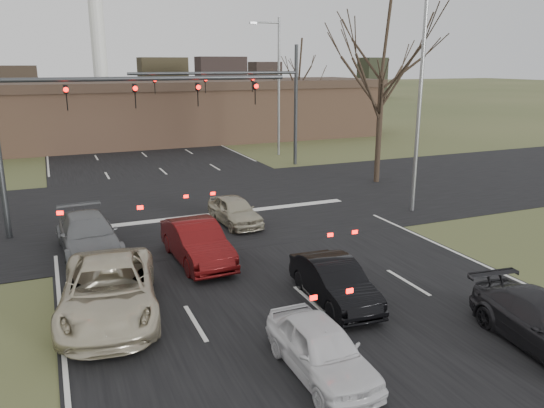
{
  "coord_description": "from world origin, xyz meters",
  "views": [
    {
      "loc": [
        -6.68,
        -9.8,
        6.85
      ],
      "look_at": [
        0.4,
        6.88,
        2.0
      ],
      "focal_mm": 35.0,
      "sensor_mm": 36.0,
      "label": 1
    }
  ],
  "objects": [
    {
      "name": "ground",
      "position": [
        0.0,
        0.0,
        0.0
      ],
      "size": [
        360.0,
        360.0,
        0.0
      ],
      "primitive_type": "plane",
      "color": "#414C28",
      "rests_on": "ground"
    },
    {
      "name": "road_main",
      "position": [
        0.0,
        60.0,
        0.01
      ],
      "size": [
        14.0,
        300.0,
        0.02
      ],
      "primitive_type": "cube",
      "color": "black",
      "rests_on": "ground"
    },
    {
      "name": "road_cross",
      "position": [
        0.0,
        15.0,
        0.01
      ],
      "size": [
        200.0,
        14.0,
        0.02
      ],
      "primitive_type": "cube",
      "color": "black",
      "rests_on": "ground"
    },
    {
      "name": "building",
      "position": [
        2.0,
        38.0,
        2.67
      ],
      "size": [
        42.4,
        10.4,
        5.3
      ],
      "color": "#8D654C",
      "rests_on": "ground"
    },
    {
      "name": "mast_arm_near",
      "position": [
        -5.23,
        13.0,
        5.07
      ],
      "size": [
        12.12,
        0.24,
        8.0
      ],
      "color": "#383A3D",
      "rests_on": "ground"
    },
    {
      "name": "mast_arm_far",
      "position": [
        6.18,
        23.0,
        5.02
      ],
      "size": [
        11.12,
        0.24,
        8.0
      ],
      "color": "#383A3D",
      "rests_on": "ground"
    },
    {
      "name": "streetlight_right_near",
      "position": [
        8.82,
        10.0,
        5.59
      ],
      "size": [
        2.34,
        0.25,
        10.0
      ],
      "color": "gray",
      "rests_on": "ground"
    },
    {
      "name": "streetlight_right_far",
      "position": [
        9.32,
        27.0,
        5.59
      ],
      "size": [
        2.34,
        0.25,
        10.0
      ],
      "color": "gray",
      "rests_on": "ground"
    },
    {
      "name": "tree_right_near",
      "position": [
        11.0,
        16.0,
        8.9
      ],
      "size": [
        6.9,
        6.9,
        11.5
      ],
      "color": "black",
      "rests_on": "ground"
    },
    {
      "name": "tree_right_far",
      "position": [
        15.0,
        35.0,
        6.96
      ],
      "size": [
        5.4,
        5.4,
        9.0
      ],
      "color": "black",
      "rests_on": "ground"
    },
    {
      "name": "car_silver_suv",
      "position": [
        -5.54,
        4.41,
        0.77
      ],
      "size": [
        3.3,
        5.84,
        1.54
      ],
      "primitive_type": "imported",
      "rotation": [
        0.0,
        0.0,
        -0.14
      ],
      "color": "beige",
      "rests_on": "ground"
    },
    {
      "name": "car_white_sedan",
      "position": [
        -1.49,
        -0.41,
        0.62
      ],
      "size": [
        1.48,
        3.66,
        1.25
      ],
      "primitive_type": "imported",
      "rotation": [
        0.0,
        0.0,
        0.0
      ],
      "color": "silver",
      "rests_on": "ground"
    },
    {
      "name": "car_black_hatch",
      "position": [
        0.62,
        2.73,
        0.64
      ],
      "size": [
        1.59,
        3.97,
        1.28
      ],
      "primitive_type": "imported",
      "rotation": [
        0.0,
        0.0,
        -0.06
      ],
      "color": "black",
      "rests_on": "ground"
    },
    {
      "name": "car_grey_ahead",
      "position": [
        -5.67,
        9.91,
        0.71
      ],
      "size": [
        2.29,
        5.01,
        1.42
      ],
      "primitive_type": "imported",
      "rotation": [
        0.0,
        0.0,
        0.06
      ],
      "color": "slate",
      "rests_on": "ground"
    },
    {
      "name": "car_red_ahead",
      "position": [
        -2.21,
        7.49,
        0.73
      ],
      "size": [
        1.73,
        4.48,
        1.45
      ],
      "primitive_type": "imported",
      "rotation": [
        0.0,
        0.0,
        0.04
      ],
      "color": "#500B0C",
      "rests_on": "ground"
    },
    {
      "name": "car_silver_ahead",
      "position": [
        0.5,
        11.26,
        0.62
      ],
      "size": [
        1.7,
        3.71,
        1.23
      ],
      "primitive_type": "imported",
      "rotation": [
        0.0,
        0.0,
        0.07
      ],
      "color": "#AEA78D",
      "rests_on": "ground"
    }
  ]
}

